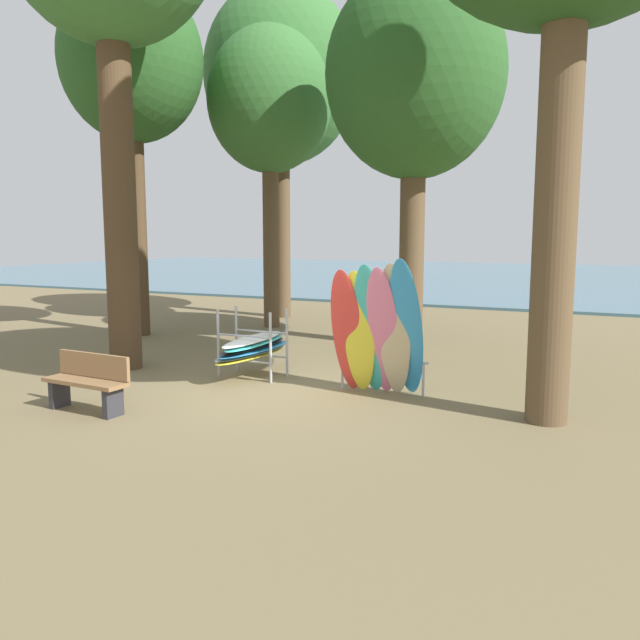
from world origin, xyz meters
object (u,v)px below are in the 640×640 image
object	(u,v)px
leaning_board_pile	(377,331)
tree_far_right_back	(132,63)
tree_far_left_back	(270,103)
board_storage_rack	(253,347)
tree_deep_back	(415,78)
tree_mid_behind	(281,76)
park_bench	(88,381)

from	to	relation	value
leaning_board_pile	tree_far_right_back	bearing A→B (deg)	156.97
tree_far_left_back	board_storage_rack	world-z (taller)	tree_far_left_back
tree_deep_back	board_storage_rack	xyz separation A→B (m)	(-1.62, -4.28, -5.48)
tree_mid_behind	park_bench	distance (m)	13.15
board_storage_rack	tree_far_right_back	bearing A→B (deg)	150.55
leaning_board_pile	park_bench	bearing A→B (deg)	-142.64
tree_far_right_back	tree_far_left_back	bearing A→B (deg)	50.16
tree_mid_behind	park_bench	world-z (taller)	tree_mid_behind
tree_far_left_back	park_bench	size ratio (longest dim) A/B	5.76
tree_far_right_back	board_storage_rack	size ratio (longest dim) A/B	4.18
board_storage_rack	park_bench	size ratio (longest dim) A/B	1.50
tree_far_left_back	tree_deep_back	bearing A→B (deg)	-17.65
tree_far_right_back	leaning_board_pile	bearing A→B (deg)	-23.03
tree_far_left_back	board_storage_rack	xyz separation A→B (m)	(2.93, -5.73, -5.59)
board_storage_rack	leaning_board_pile	bearing A→B (deg)	-7.76
tree_far_left_back	leaning_board_pile	world-z (taller)	tree_far_left_back
leaning_board_pile	board_storage_rack	bearing A→B (deg)	172.24
leaning_board_pile	tree_mid_behind	bearing A→B (deg)	127.50
leaning_board_pile	board_storage_rack	size ratio (longest dim) A/B	1.06
tree_far_right_back	tree_deep_back	xyz separation A→B (m)	(6.86, 1.32, -0.77)
leaning_board_pile	board_storage_rack	xyz separation A→B (m)	(-2.53, 0.35, -0.51)
tree_far_right_back	park_bench	distance (m)	9.71
tree_mid_behind	tree_deep_back	bearing A→B (deg)	-33.48
tree_deep_back	park_bench	bearing A→B (deg)	-109.57
tree_far_left_back	board_storage_rack	size ratio (longest dim) A/B	3.83
tree_far_right_back	board_storage_rack	world-z (taller)	tree_far_right_back
board_storage_rack	park_bench	world-z (taller)	board_storage_rack
tree_deep_back	park_bench	size ratio (longest dim) A/B	5.92
tree_far_left_back	tree_far_right_back	world-z (taller)	tree_far_right_back
tree_far_left_back	leaning_board_pile	size ratio (longest dim) A/B	3.63
tree_far_left_back	tree_far_right_back	xyz separation A→B (m)	(-2.31, -2.77, 0.66)
tree_deep_back	leaning_board_pile	world-z (taller)	tree_deep_back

